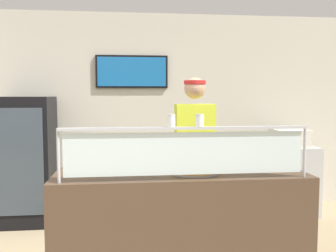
# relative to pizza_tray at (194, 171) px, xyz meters

# --- Properties ---
(ground_plane) EXTENTS (12.00, 12.00, 0.00)m
(ground_plane) POSITION_rel_pizza_tray_xyz_m (-0.11, 0.70, -0.97)
(ground_plane) COLOR tan
(ground_plane) RESTS_ON ground
(shop_rear_unit) EXTENTS (6.47, 0.13, 2.70)m
(shop_rear_unit) POSITION_rel_pizza_tray_xyz_m (-0.11, 2.20, 0.39)
(shop_rear_unit) COLOR beige
(shop_rear_unit) RESTS_ON ground
(serving_counter) EXTENTS (2.07, 0.67, 0.95)m
(serving_counter) POSITION_rel_pizza_tray_xyz_m (-0.11, 0.03, -0.49)
(serving_counter) COLOR #4C3828
(serving_counter) RESTS_ON ground
(sneeze_guard) EXTENTS (1.89, 0.06, 0.40)m
(sneeze_guard) POSITION_rel_pizza_tray_xyz_m (-0.11, -0.24, 0.24)
(sneeze_guard) COLOR #B2B5BC
(sneeze_guard) RESTS_ON serving_counter
(pizza_tray) EXTENTS (0.41, 0.41, 0.04)m
(pizza_tray) POSITION_rel_pizza_tray_xyz_m (0.00, 0.00, 0.00)
(pizza_tray) COLOR #9EA0A8
(pizza_tray) RESTS_ON serving_counter
(pizza_server) EXTENTS (0.15, 0.29, 0.01)m
(pizza_server) POSITION_rel_pizza_tray_xyz_m (0.01, -0.02, 0.02)
(pizza_server) COLOR #ADAFB7
(pizza_server) RESTS_ON pizza_tray
(parmesan_shaker) EXTENTS (0.06, 0.06, 0.10)m
(parmesan_shaker) POSITION_rel_pizza_tray_xyz_m (-0.22, -0.24, 0.43)
(parmesan_shaker) COLOR white
(parmesan_shaker) RESTS_ON sneeze_guard
(pepper_flake_shaker) EXTENTS (0.06, 0.06, 0.10)m
(pepper_flake_shaker) POSITION_rel_pizza_tray_xyz_m (-0.01, -0.24, 0.43)
(pepper_flake_shaker) COLOR white
(pepper_flake_shaker) RESTS_ON sneeze_guard
(worker_figure) EXTENTS (0.41, 0.50, 1.76)m
(worker_figure) POSITION_rel_pizza_tray_xyz_m (0.12, 0.62, 0.04)
(worker_figure) COLOR #23232D
(worker_figure) RESTS_ON ground
(drink_fridge) EXTENTS (0.67, 0.66, 1.57)m
(drink_fridge) POSITION_rel_pizza_tray_xyz_m (-1.79, 1.75, -0.18)
(drink_fridge) COLOR black
(drink_fridge) RESTS_ON ground
(prep_shelf) EXTENTS (0.70, 0.55, 0.91)m
(prep_shelf) POSITION_rel_pizza_tray_xyz_m (1.59, 1.71, -0.51)
(prep_shelf) COLOR #B7BABF
(prep_shelf) RESTS_ON ground
(pizza_box_stack) EXTENTS (0.46, 0.45, 0.22)m
(pizza_box_stack) POSITION_rel_pizza_tray_xyz_m (1.59, 1.71, 0.06)
(pizza_box_stack) COLOR silver
(pizza_box_stack) RESTS_ON prep_shelf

